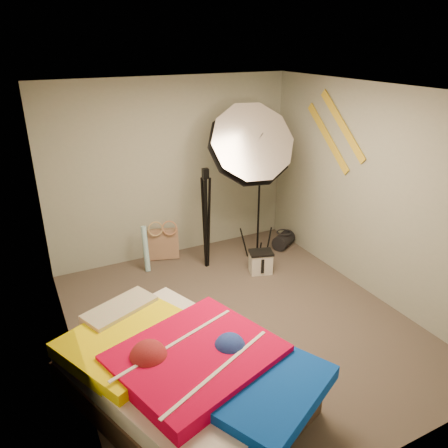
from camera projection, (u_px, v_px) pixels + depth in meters
floor at (240, 322)px, 4.90m from camera, size 4.00×4.00×0.00m
ceiling at (244, 91)px, 3.92m from camera, size 4.00×4.00×0.00m
wall_back at (172, 170)px, 6.05m from camera, size 3.50×0.00×3.50m
wall_front at (394, 327)px, 2.77m from camera, size 3.50×0.00×3.50m
wall_left at (61, 255)px, 3.69m from camera, size 0.00×4.00×4.00m
wall_right at (372, 194)px, 5.14m from camera, size 0.00×4.00×4.00m
tote_bag at (163, 244)px, 6.26m from camera, size 0.47×0.31×0.45m
wrapping_roll at (146, 249)px, 5.89m from camera, size 0.09×0.19×0.63m
camera_case at (261, 263)px, 5.89m from camera, size 0.34×0.28×0.29m
duffel_bag at (283, 240)px, 6.62m from camera, size 0.43×0.38×0.22m
wall_stripe_upper at (343, 125)px, 5.35m from camera, size 0.02×0.91×0.78m
wall_stripe_lower at (328, 138)px, 5.63m from camera, size 0.02×0.91×0.78m
bed at (182, 372)px, 3.75m from camera, size 2.08×2.38×0.59m
photo_umbrella at (250, 146)px, 5.54m from camera, size 1.46×1.15×2.33m
camera_tripod at (206, 212)px, 5.80m from camera, size 0.08×0.08×1.41m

